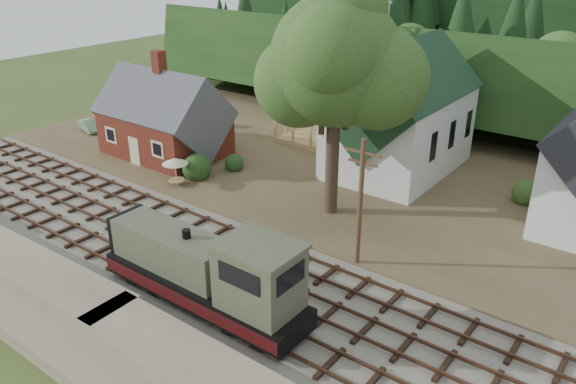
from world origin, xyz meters
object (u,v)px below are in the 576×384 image
Objects in this scene: car_blue at (212,149)px; car_green at (89,126)px; patio_set at (175,162)px; locomotive at (209,274)px.

car_blue is 1.03× the size of car_green.
patio_set is at bearing -93.64° from car_blue.
car_blue is at bearing -66.03° from car_green.
locomotive is 22.21m from car_blue.
car_blue is at bearing 110.32° from patio_set.
patio_set reaches higher than car_blue.
patio_set is (-13.03, 9.61, 0.05)m from locomotive.
car_green is at bearing 165.46° from car_blue.
locomotive reaches higher than patio_set.
locomotive is 5.47× the size of patio_set.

